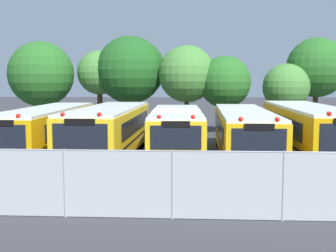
# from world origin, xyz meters

# --- Properties ---
(ground_plane) EXTENTS (160.00, 160.00, 0.00)m
(ground_plane) POSITION_xyz_m (0.00, 0.00, 0.00)
(ground_plane) COLOR #38383D
(school_bus_0) EXTENTS (2.64, 11.36, 2.60)m
(school_bus_0) POSITION_xyz_m (-6.51, 0.11, 1.37)
(school_bus_0) COLOR #EAA80C
(school_bus_0) RESTS_ON ground_plane
(school_bus_1) EXTENTS (2.80, 11.04, 2.66)m
(school_bus_1) POSITION_xyz_m (-3.24, -0.05, 1.40)
(school_bus_1) COLOR yellow
(school_bus_1) RESTS_ON ground_plane
(school_bus_2) EXTENTS (2.74, 9.85, 2.51)m
(school_bus_2) POSITION_xyz_m (0.07, 0.14, 1.33)
(school_bus_2) COLOR yellow
(school_bus_2) RESTS_ON ground_plane
(school_bus_3) EXTENTS (2.66, 11.57, 2.54)m
(school_bus_3) POSITION_xyz_m (3.36, -0.06, 1.34)
(school_bus_3) COLOR yellow
(school_bus_3) RESTS_ON ground_plane
(school_bus_4) EXTENTS (2.68, 11.73, 2.74)m
(school_bus_4) POSITION_xyz_m (6.48, 0.06, 1.44)
(school_bus_4) COLOR #EAA80C
(school_bus_4) RESTS_ON ground_plane
(tree_0) EXTENTS (5.05, 5.05, 6.88)m
(tree_0) POSITION_xyz_m (-10.97, 11.72, 4.36)
(tree_0) COLOR #4C3823
(tree_0) RESTS_ON ground_plane
(tree_1) EXTENTS (3.43, 3.43, 6.19)m
(tree_1) POSITION_xyz_m (-6.40, 11.97, 4.52)
(tree_1) COLOR #4C3823
(tree_1) RESTS_ON ground_plane
(tree_2) EXTENTS (5.15, 5.15, 7.25)m
(tree_2) POSITION_xyz_m (-3.71, 11.75, 4.76)
(tree_2) COLOR #4C3823
(tree_2) RESTS_ON ground_plane
(tree_3) EXTENTS (4.20, 4.20, 6.44)m
(tree_3) POSITION_xyz_m (0.54, 10.65, 4.40)
(tree_3) COLOR #4C3823
(tree_3) RESTS_ON ground_plane
(tree_4) EXTENTS (3.79, 3.79, 5.65)m
(tree_4) POSITION_xyz_m (3.32, 10.31, 3.78)
(tree_4) COLOR #4C3823
(tree_4) RESTS_ON ground_plane
(tree_5) EXTENTS (3.40, 3.40, 5.09)m
(tree_5) POSITION_xyz_m (7.56, 10.68, 3.42)
(tree_5) COLOR #4C3823
(tree_5) RESTS_ON ground_plane
(tree_6) EXTENTS (4.50, 4.50, 7.08)m
(tree_6) POSITION_xyz_m (10.22, 12.00, 4.79)
(tree_6) COLOR #4C3823
(tree_6) RESTS_ON ground_plane
(chainlink_fence) EXTENTS (18.21, 0.07, 1.94)m
(chainlink_fence) POSITION_xyz_m (0.30, -9.50, 1.01)
(chainlink_fence) COLOR #9EA0A3
(chainlink_fence) RESTS_ON ground_plane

